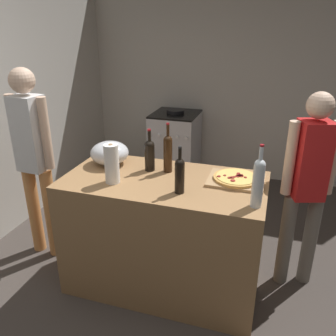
{
  "coord_description": "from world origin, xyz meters",
  "views": [
    {
      "loc": [
        0.62,
        -1.45,
        2.01
      ],
      "look_at": [
        -0.11,
        0.88,
        0.99
      ],
      "focal_mm": 37.61,
      "sensor_mm": 36.0,
      "label": 1
    }
  ],
  "objects_px": {
    "wine_bottle_clear": "(168,152)",
    "person_in_red": "(307,182)",
    "wine_bottle_amber": "(180,174)",
    "person_in_stripes": "(33,153)",
    "wine_bottle_dark": "(258,181)",
    "stove": "(175,146)",
    "paper_towel_roll": "(112,164)",
    "wine_bottle_green": "(150,154)",
    "mixing_bowl": "(110,153)",
    "pizza": "(236,178)"
  },
  "relations": [
    {
      "from": "stove",
      "to": "person_in_red",
      "type": "relative_size",
      "value": 0.6
    },
    {
      "from": "person_in_stripes",
      "to": "person_in_red",
      "type": "distance_m",
      "value": 2.21
    },
    {
      "from": "paper_towel_roll",
      "to": "wine_bottle_green",
      "type": "bearing_deg",
      "value": 58.53
    },
    {
      "from": "person_in_red",
      "to": "mixing_bowl",
      "type": "bearing_deg",
      "value": -173.08
    },
    {
      "from": "paper_towel_roll",
      "to": "wine_bottle_amber",
      "type": "relative_size",
      "value": 0.88
    },
    {
      "from": "wine_bottle_clear",
      "to": "wine_bottle_green",
      "type": "relative_size",
      "value": 1.16
    },
    {
      "from": "wine_bottle_green",
      "to": "person_in_red",
      "type": "bearing_deg",
      "value": 10.21
    },
    {
      "from": "pizza",
      "to": "wine_bottle_green",
      "type": "distance_m",
      "value": 0.68
    },
    {
      "from": "mixing_bowl",
      "to": "person_in_stripes",
      "type": "relative_size",
      "value": 0.18
    },
    {
      "from": "wine_bottle_clear",
      "to": "person_in_stripes",
      "type": "relative_size",
      "value": 0.23
    },
    {
      "from": "mixing_bowl",
      "to": "wine_bottle_dark",
      "type": "xyz_separation_m",
      "value": [
        1.19,
        -0.37,
        0.08
      ]
    },
    {
      "from": "wine_bottle_dark",
      "to": "wine_bottle_amber",
      "type": "height_order",
      "value": "wine_bottle_dark"
    },
    {
      "from": "person_in_stripes",
      "to": "person_in_red",
      "type": "relative_size",
      "value": 1.07
    },
    {
      "from": "wine_bottle_clear",
      "to": "person_in_stripes",
      "type": "distance_m",
      "value": 1.17
    },
    {
      "from": "wine_bottle_dark",
      "to": "person_in_stripes",
      "type": "height_order",
      "value": "person_in_stripes"
    },
    {
      "from": "paper_towel_roll",
      "to": "wine_bottle_dark",
      "type": "relative_size",
      "value": 0.71
    },
    {
      "from": "wine_bottle_dark",
      "to": "wine_bottle_amber",
      "type": "distance_m",
      "value": 0.51
    },
    {
      "from": "wine_bottle_amber",
      "to": "stove",
      "type": "bearing_deg",
      "value": 107.04
    },
    {
      "from": "paper_towel_roll",
      "to": "person_in_stripes",
      "type": "relative_size",
      "value": 0.17
    },
    {
      "from": "pizza",
      "to": "wine_bottle_clear",
      "type": "distance_m",
      "value": 0.54
    },
    {
      "from": "wine_bottle_green",
      "to": "paper_towel_roll",
      "type": "bearing_deg",
      "value": -121.47
    },
    {
      "from": "wine_bottle_amber",
      "to": "person_in_stripes",
      "type": "distance_m",
      "value": 1.38
    },
    {
      "from": "stove",
      "to": "wine_bottle_clear",
      "type": "bearing_deg",
      "value": -75.33
    },
    {
      "from": "person_in_red",
      "to": "wine_bottle_clear",
      "type": "bearing_deg",
      "value": -169.33
    },
    {
      "from": "mixing_bowl",
      "to": "wine_bottle_amber",
      "type": "distance_m",
      "value": 0.76
    },
    {
      "from": "mixing_bowl",
      "to": "wine_bottle_amber",
      "type": "relative_size",
      "value": 0.94
    },
    {
      "from": "wine_bottle_dark",
      "to": "mixing_bowl",
      "type": "bearing_deg",
      "value": 162.49
    },
    {
      "from": "wine_bottle_dark",
      "to": "wine_bottle_green",
      "type": "relative_size",
      "value": 1.24
    },
    {
      "from": "wine_bottle_dark",
      "to": "person_in_stripes",
      "type": "distance_m",
      "value": 1.89
    },
    {
      "from": "wine_bottle_amber",
      "to": "stove",
      "type": "xyz_separation_m",
      "value": [
        -0.68,
        2.23,
        -0.61
      ]
    },
    {
      "from": "pizza",
      "to": "person_in_stripes",
      "type": "xyz_separation_m",
      "value": [
        -1.69,
        -0.04,
        0.01
      ]
    },
    {
      "from": "wine_bottle_clear",
      "to": "stove",
      "type": "distance_m",
      "value": 2.07
    },
    {
      "from": "person_in_stripes",
      "to": "wine_bottle_dark",
      "type": "bearing_deg",
      "value": -8.97
    },
    {
      "from": "pizza",
      "to": "person_in_stripes",
      "type": "bearing_deg",
      "value": -178.65
    },
    {
      "from": "wine_bottle_green",
      "to": "person_in_stripes",
      "type": "relative_size",
      "value": 0.2
    },
    {
      "from": "wine_bottle_dark",
      "to": "person_in_stripes",
      "type": "bearing_deg",
      "value": 171.03
    },
    {
      "from": "mixing_bowl",
      "to": "person_in_red",
      "type": "distance_m",
      "value": 1.54
    },
    {
      "from": "paper_towel_roll",
      "to": "stove",
      "type": "distance_m",
      "value": 2.31
    },
    {
      "from": "pizza",
      "to": "stove",
      "type": "xyz_separation_m",
      "value": [
        -1.03,
        1.94,
        -0.51
      ]
    },
    {
      "from": "wine_bottle_amber",
      "to": "wine_bottle_green",
      "type": "bearing_deg",
      "value": 136.78
    },
    {
      "from": "wine_bottle_amber",
      "to": "wine_bottle_clear",
      "type": "bearing_deg",
      "value": 119.73
    },
    {
      "from": "wine_bottle_amber",
      "to": "wine_bottle_clear",
      "type": "relative_size",
      "value": 0.85
    },
    {
      "from": "wine_bottle_amber",
      "to": "person_in_stripes",
      "type": "relative_size",
      "value": 0.19
    },
    {
      "from": "wine_bottle_clear",
      "to": "person_in_red",
      "type": "xyz_separation_m",
      "value": [
        1.03,
        0.19,
        -0.2
      ]
    },
    {
      "from": "wine_bottle_amber",
      "to": "wine_bottle_green",
      "type": "height_order",
      "value": "wine_bottle_green"
    },
    {
      "from": "wine_bottle_dark",
      "to": "person_in_stripes",
      "type": "xyz_separation_m",
      "value": [
        -1.86,
        0.29,
        -0.13
      ]
    },
    {
      "from": "pizza",
      "to": "wine_bottle_amber",
      "type": "distance_m",
      "value": 0.46
    },
    {
      "from": "wine_bottle_green",
      "to": "person_in_red",
      "type": "xyz_separation_m",
      "value": [
        1.17,
        0.21,
        -0.17
      ]
    },
    {
      "from": "stove",
      "to": "mixing_bowl",
      "type": "bearing_deg",
      "value": -89.84
    },
    {
      "from": "wine_bottle_clear",
      "to": "wine_bottle_green",
      "type": "height_order",
      "value": "wine_bottle_clear"
    }
  ]
}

